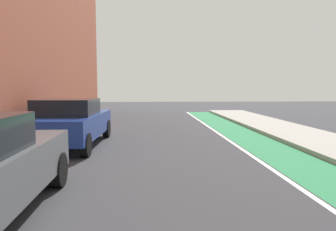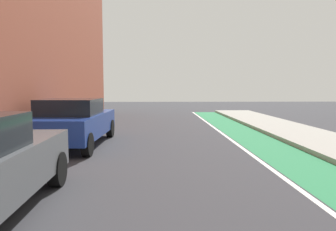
% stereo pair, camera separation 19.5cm
% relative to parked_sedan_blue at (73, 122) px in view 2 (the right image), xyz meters
% --- Properties ---
extents(ground_plane, '(71.25, 71.25, 0.00)m').
position_rel_parked_sedan_blue_xyz_m(ground_plane, '(3.04, -4.49, -0.79)').
color(ground_plane, '#38383D').
extents(bike_lane_paint, '(1.60, 32.39, 0.00)m').
position_rel_parked_sedan_blue_xyz_m(bike_lane_paint, '(6.32, -2.49, -0.79)').
color(bike_lane_paint, '#2D8451').
rests_on(bike_lane_paint, ground).
extents(lane_divider_stripe, '(0.12, 32.39, 0.00)m').
position_rel_parked_sedan_blue_xyz_m(lane_divider_stripe, '(5.42, -2.49, -0.79)').
color(lane_divider_stripe, white).
rests_on(lane_divider_stripe, ground).
extents(parked_sedan_blue, '(2.12, 4.58, 1.53)m').
position_rel_parked_sedan_blue_xyz_m(parked_sedan_blue, '(0.00, 0.00, 0.00)').
color(parked_sedan_blue, navy).
rests_on(parked_sedan_blue, ground).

